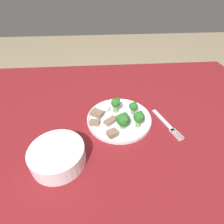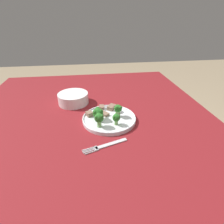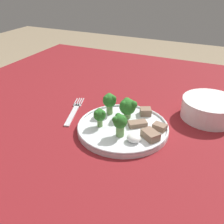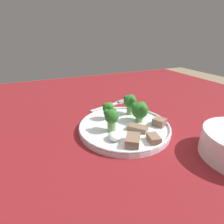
{
  "view_description": "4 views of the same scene",
  "coord_description": "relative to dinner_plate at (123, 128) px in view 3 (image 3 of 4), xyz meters",
  "views": [
    {
      "loc": [
        0.06,
        0.4,
        1.2
      ],
      "look_at": [
        0.02,
        -0.08,
        0.81
      ],
      "focal_mm": 28.0,
      "sensor_mm": 36.0,
      "label": 1
    },
    {
      "loc": [
        -0.67,
        -0.01,
        1.19
      ],
      "look_at": [
        -0.0,
        -0.1,
        0.8
      ],
      "focal_mm": 28.0,
      "sensor_mm": 36.0,
      "label": 2
    },
    {
      "loc": [
        0.21,
        -0.63,
        1.14
      ],
      "look_at": [
        -0.04,
        -0.09,
        0.81
      ],
      "focal_mm": 42.0,
      "sensor_mm": 36.0,
      "label": 3
    },
    {
      "loc": [
        0.35,
        -0.28,
        1.0
      ],
      "look_at": [
        -0.03,
        -0.11,
        0.81
      ],
      "focal_mm": 28.0,
      "sensor_mm": 36.0,
      "label": 4
    }
  ],
  "objects": [
    {
      "name": "broccoli_floret_front_left",
      "position": [
        -0.01,
        0.05,
        0.04
      ],
      "size": [
        0.05,
        0.05,
        0.06
      ],
      "color": "#709E56",
      "rests_on": "dinner_plate"
    },
    {
      "name": "fork",
      "position": [
        -0.17,
        0.03,
        -0.01
      ],
      "size": [
        0.07,
        0.17,
        0.0
      ],
      "color": "silver",
      "rests_on": "table"
    },
    {
      "name": "broccoli_floret_near_rim_left",
      "position": [
        -0.06,
        -0.02,
        0.04
      ],
      "size": [
        0.03,
        0.03,
        0.05
      ],
      "color": "#709E56",
      "rests_on": "dinner_plate"
    },
    {
      "name": "sauce_dollop",
      "position": [
        0.05,
        -0.05,
        0.01
      ],
      "size": [
        0.03,
        0.03,
        0.02
      ],
      "color": "white",
      "rests_on": "dinner_plate"
    },
    {
      "name": "meat_slice_front_slice",
      "position": [
        0.08,
        -0.02,
        0.01
      ],
      "size": [
        0.05,
        0.05,
        0.02
      ],
      "color": "#846651",
      "rests_on": "dinner_plate"
    },
    {
      "name": "cream_bowl",
      "position": [
        0.2,
        0.17,
        0.02
      ],
      "size": [
        0.16,
        0.16,
        0.06
      ],
      "color": "white",
      "rests_on": "table"
    },
    {
      "name": "dinner_plate",
      "position": [
        0.0,
        0.0,
        0.0
      ],
      "size": [
        0.24,
        0.24,
        0.02
      ],
      "color": "white",
      "rests_on": "table"
    },
    {
      "name": "table",
      "position": [
        0.01,
        0.09,
        -0.09
      ],
      "size": [
        1.36,
        1.17,
        0.76
      ],
      "color": "maroon",
      "rests_on": "ground_plane"
    },
    {
      "name": "meat_slice_edge_slice",
      "position": [
        0.09,
        0.03,
        0.01
      ],
      "size": [
        0.04,
        0.03,
        0.02
      ],
      "color": "#846651",
      "rests_on": "dinner_plate"
    },
    {
      "name": "broccoli_floret_back_left",
      "position": [
        -0.06,
        0.05,
        0.04
      ],
      "size": [
        0.04,
        0.04,
        0.06
      ],
      "color": "#709E56",
      "rests_on": "dinner_plate"
    },
    {
      "name": "meat_slice_rear_slice",
      "position": [
        0.03,
        0.09,
        0.01
      ],
      "size": [
        0.04,
        0.04,
        0.02
      ],
      "color": "#846651",
      "rests_on": "dinner_plate"
    },
    {
      "name": "broccoli_floret_center_left",
      "position": [
        0.01,
        -0.04,
        0.04
      ],
      "size": [
        0.04,
        0.04,
        0.06
      ],
      "color": "#709E56",
      "rests_on": "dinner_plate"
    },
    {
      "name": "meat_slice_middle_slice",
      "position": [
        0.03,
        0.02,
        0.01
      ],
      "size": [
        0.05,
        0.05,
        0.01
      ],
      "color": "#846651",
      "rests_on": "dinner_plate"
    }
  ]
}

